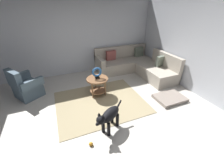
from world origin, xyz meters
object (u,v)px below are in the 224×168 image
(side_table, at_px, (97,82))
(sectional_couch, at_px, (135,65))
(torus_sculpture, at_px, (97,73))
(dog, at_px, (109,116))
(armchair, at_px, (26,87))
(dog_toy_ball, at_px, (91,144))
(dog_bed_mat, at_px, (170,98))

(side_table, bearing_deg, sectional_couch, 27.92)
(torus_sculpture, relative_size, dog, 0.44)
(armchair, xyz_separation_m, torus_sculpture, (1.88, -0.67, 0.39))
(armchair, bearing_deg, dog, 6.70)
(armchair, relative_size, dog, 1.34)
(torus_sculpture, xyz_separation_m, dog_toy_ball, (-0.65, -1.60, -0.67))
(sectional_couch, relative_size, dog_toy_ball, 28.24)
(dog_bed_mat, bearing_deg, armchair, 155.67)
(dog_toy_ball, bearing_deg, torus_sculpture, 67.98)
(torus_sculpture, bearing_deg, armchair, 160.41)
(sectional_couch, relative_size, torus_sculpture, 6.90)
(armchair, distance_m, torus_sculpture, 2.03)
(dog, distance_m, dog_toy_ball, 0.61)
(side_table, distance_m, torus_sculpture, 0.29)
(side_table, bearing_deg, dog_toy_ball, -112.02)
(dog_bed_mat, bearing_deg, dog_toy_ball, -165.80)
(side_table, bearing_deg, dog, -97.73)
(dog_bed_mat, relative_size, dog, 1.08)
(dog, height_order, dog_toy_ball, dog)
(dog_bed_mat, height_order, dog, dog)
(sectional_couch, relative_size, dog_bed_mat, 2.81)
(dog, bearing_deg, dog_toy_ball, 83.76)
(armchair, xyz_separation_m, side_table, (1.88, -0.67, 0.09))
(side_table, xyz_separation_m, torus_sculpture, (-0.00, -0.00, 0.29))
(torus_sculpture, height_order, dog_toy_ball, torus_sculpture)
(side_table, bearing_deg, torus_sculpture, -100.62)
(side_table, xyz_separation_m, dog_bed_mat, (1.78, -0.99, -0.37))
(torus_sculpture, relative_size, dog_bed_mat, 0.41)
(sectional_couch, bearing_deg, torus_sculpture, -152.08)
(armchair, relative_size, torus_sculpture, 3.06)
(armchair, height_order, dog, armchair)
(sectional_couch, bearing_deg, dog_bed_mat, -90.36)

